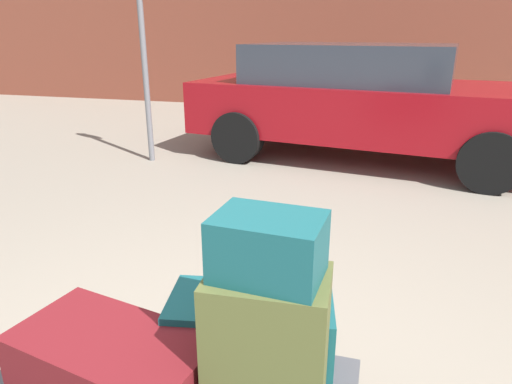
# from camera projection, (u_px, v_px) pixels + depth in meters

# --- Properties ---
(suitcase_olive_front_left) EXTENTS (0.37, 0.27, 0.56)m
(suitcase_olive_front_left) POSITION_uv_depth(u_px,v_px,m) (267.00, 356.00, 1.39)
(suitcase_olive_front_left) COLOR #4C5128
(suitcase_olive_front_left) RESTS_ON luggage_cart
(duffel_bag_maroon_stacked_top) EXTENTS (0.72, 0.47, 0.29)m
(duffel_bag_maroon_stacked_top) POSITION_uv_depth(u_px,v_px,m) (115.00, 372.00, 1.52)
(duffel_bag_maroon_stacked_top) COLOR maroon
(duffel_bag_maroon_stacked_top) RESTS_ON luggage_cart
(duffel_bag_teal_rear_right) EXTENTS (0.64, 0.40, 0.31)m
(duffel_bag_teal_rear_right) POSITION_uv_depth(u_px,v_px,m) (251.00, 336.00, 1.68)
(duffel_bag_teal_rear_right) COLOR #144C51
(duffel_bag_teal_rear_right) RESTS_ON luggage_cart
(duffel_bag_teal_topmost_pile) EXTENTS (0.32, 0.24, 0.18)m
(duffel_bag_teal_topmost_pile) POSITION_uv_depth(u_px,v_px,m) (268.00, 247.00, 1.27)
(duffel_bag_teal_topmost_pile) COLOR #144C51
(duffel_bag_teal_topmost_pile) RESTS_ON suitcase_olive_front_left
(parked_car) EXTENTS (4.51, 2.40, 1.42)m
(parked_car) POSITION_uv_depth(u_px,v_px,m) (363.00, 99.00, 5.72)
(parked_car) COLOR maroon
(parked_car) RESTS_ON ground_plane
(no_parking_sign) EXTENTS (0.49, 0.12, 2.43)m
(no_parking_sign) POSITION_uv_depth(u_px,v_px,m) (142.00, 37.00, 5.33)
(no_parking_sign) COLOR slate
(no_parking_sign) RESTS_ON ground_plane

